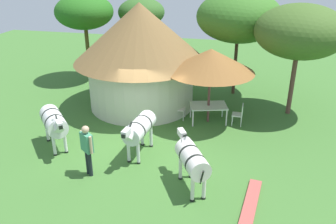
{
  "coord_description": "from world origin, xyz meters",
  "views": [
    {
      "loc": [
        3.44,
        -10.95,
        6.47
      ],
      "look_at": [
        0.73,
        0.86,
        1.0
      ],
      "focal_mm": 37.6,
      "sensor_mm": 36.0,
      "label": 1
    }
  ],
  "objects": [
    {
      "name": "guest_behind_table",
      "position": [
        0.29,
        2.87,
        1.04
      ],
      "size": [
        0.43,
        0.54,
        1.73
      ],
      "rotation": [
        0.0,
        0.0,
        2.12
      ],
      "color": "black",
      "rests_on": "ground_plane"
    },
    {
      "name": "patio_dining_table",
      "position": [
        2.09,
        2.47,
        0.67
      ],
      "size": [
        1.71,
        1.36,
        0.74
      ],
      "rotation": [
        0.0,
        0.0,
        0.28
      ],
      "color": "silver",
      "rests_on": "ground_plane"
    },
    {
      "name": "acacia_tree_right_background",
      "position": [
        2.93,
        6.03,
        3.8
      ],
      "size": [
        3.96,
        3.96,
        4.99
      ],
      "color": "#452E22",
      "rests_on": "ground_plane"
    },
    {
      "name": "zebra_nearest_camera",
      "position": [
        0.09,
        -0.76,
        1.02
      ],
      "size": [
        0.78,
        2.27,
        1.57
      ],
      "rotation": [
        0.0,
        0.0,
        3.05
      ],
      "color": "silver",
      "rests_on": "ground_plane"
    },
    {
      "name": "brick_patio_kerb",
      "position": [
        3.9,
        -2.91,
        0.04
      ],
      "size": [
        0.72,
        2.82,
        0.08
      ],
      "primitive_type": "cube",
      "rotation": [
        0.0,
        0.0,
        1.44
      ],
      "color": "#A84B44",
      "rests_on": "ground_plane"
    },
    {
      "name": "thatched_hut",
      "position": [
        -1.13,
        3.57,
        2.57
      ],
      "size": [
        5.87,
        5.87,
        4.64
      ],
      "rotation": [
        0.0,
        0.0,
        0.61
      ],
      "color": "beige",
      "rests_on": "ground_plane"
    },
    {
      "name": "zebra_by_umbrella",
      "position": [
        -3.01,
        -0.93,
        1.03
      ],
      "size": [
        1.69,
        1.84,
        1.56
      ],
      "rotation": [
        0.0,
        0.0,
        3.86
      ],
      "color": "silver",
      "rests_on": "ground_plane"
    },
    {
      "name": "patio_chair_west_end",
      "position": [
        3.37,
        2.44,
        0.52
      ],
      "size": [
        0.43,
        0.45,
        0.9
      ],
      "rotation": [
        0.0,
        0.0,
        1.55
      ],
      "color": "silver",
      "rests_on": "ground_plane"
    },
    {
      "name": "acacia_tree_far_lawn",
      "position": [
        5.45,
        4.12,
        3.6
      ],
      "size": [
        3.66,
        3.66,
        4.71
      ],
      "color": "brown",
      "rests_on": "ground_plane"
    },
    {
      "name": "standing_watcher",
      "position": [
        -1.12,
        -2.28,
        1.04
      ],
      "size": [
        0.51,
        0.45,
        1.73
      ],
      "rotation": [
        0.0,
        0.0,
        -0.65
      ],
      "color": "black",
      "rests_on": "ground_plane"
    },
    {
      "name": "acacia_tree_left_background",
      "position": [
        -5.04,
        6.44,
        3.7
      ],
      "size": [
        3.04,
        3.04,
        4.62
      ],
      "color": "#4C431D",
      "rests_on": "ground_plane"
    },
    {
      "name": "shade_umbrella",
      "position": [
        2.09,
        2.47,
        2.65
      ],
      "size": [
        3.51,
        3.51,
        3.12
      ],
      "color": "brown",
      "rests_on": "ground_plane"
    },
    {
      "name": "zebra_toward_hut",
      "position": [
        2.15,
        -2.23,
        1.0
      ],
      "size": [
        1.29,
        1.94,
        1.55
      ],
      "rotation": [
        0.0,
        0.0,
        0.5
      ],
      "color": "silver",
      "rests_on": "ground_plane"
    },
    {
      "name": "acacia_tree_behind_hut",
      "position": [
        -2.51,
        8.34,
        3.47
      ],
      "size": [
        2.6,
        2.6,
        4.28
      ],
      "color": "brown",
      "rests_on": "ground_plane"
    },
    {
      "name": "patio_chair_east_end",
      "position": [
        0.8,
        2.48,
        0.52
      ],
      "size": [
        0.42,
        0.44,
        0.9
      ],
      "rotation": [
        0.0,
        0.0,
        -1.58
      ],
      "color": "silver",
      "rests_on": "ground_plane"
    },
    {
      "name": "ground_plane",
      "position": [
        0.0,
        0.0,
        0.0
      ],
      "size": [
        36.0,
        36.0,
        0.0
      ],
      "primitive_type": "plane",
      "color": "#3C6B2D"
    },
    {
      "name": "guest_beside_umbrella",
      "position": [
        0.72,
        3.96,
        0.93
      ],
      "size": [
        0.42,
        0.45,
        1.56
      ],
      "rotation": [
        0.0,
        0.0,
        0.87
      ],
      "color": "black",
      "rests_on": "ground_plane"
    }
  ]
}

